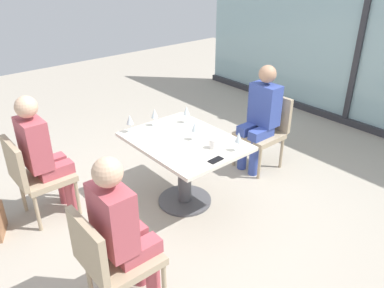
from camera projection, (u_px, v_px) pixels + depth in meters
ground_plane at (185, 201)px, 4.09m from camera, size 12.00×12.00×0.00m
window_wall_backdrop at (361, 44)px, 5.37m from camera, size 5.86×0.10×2.70m
dining_table_main at (184, 157)px, 3.85m from camera, size 1.15×0.87×0.73m
chair_front_left at (35, 174)px, 3.64m from camera, size 0.46×0.50×0.87m
chair_front_right at (111, 257)px, 2.65m from camera, size 0.46×0.50×0.87m
chair_near_window at (265, 127)px, 4.58m from camera, size 0.46×0.51×0.87m
person_front_left at (42, 151)px, 3.61m from camera, size 0.34×0.39×1.26m
person_front_right at (122, 227)px, 2.63m from camera, size 0.34×0.39×1.26m
person_near_window at (261, 114)px, 4.42m from camera, size 0.34×0.39×1.26m
wine_glass_0 at (130, 120)px, 3.86m from camera, size 0.07×0.07×0.18m
wine_glass_1 at (187, 111)px, 4.07m from camera, size 0.07×0.07×0.18m
wine_glass_2 at (239, 138)px, 3.50m from camera, size 0.07×0.07×0.18m
wine_glass_3 at (195, 127)px, 3.70m from camera, size 0.07×0.07×0.18m
wine_glass_4 at (155, 114)px, 4.00m from camera, size 0.07×0.07×0.18m
coffee_cup at (213, 144)px, 3.58m from camera, size 0.08×0.08×0.09m
cell_phone_on_table at (216, 160)px, 3.39m from camera, size 0.08×0.15×0.01m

